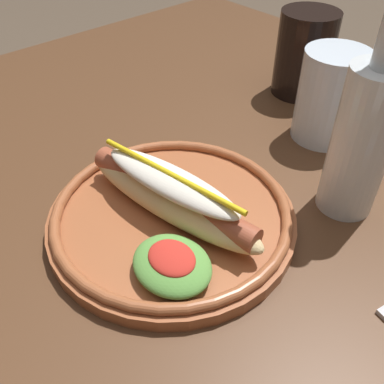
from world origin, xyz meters
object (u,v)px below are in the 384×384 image
at_px(extra_cup, 304,54).
at_px(water_cup, 330,96).
at_px(glass_bottle, 364,135).
at_px(hot_dog_plate, 172,213).

bearing_deg(extra_cup, water_cup, -38.15).
distance_m(water_cup, extra_cup, 0.13).
bearing_deg(water_cup, glass_bottle, -44.84).
relative_size(hot_dog_plate, glass_bottle, 1.10).
bearing_deg(glass_bottle, extra_cup, 138.34).
distance_m(hot_dog_plate, water_cup, 0.28).
bearing_deg(hot_dog_plate, extra_cup, 105.86).
xyz_separation_m(hot_dog_plate, water_cup, (0.00, 0.28, 0.04)).
relative_size(water_cup, glass_bottle, 0.50).
height_order(water_cup, glass_bottle, glass_bottle).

